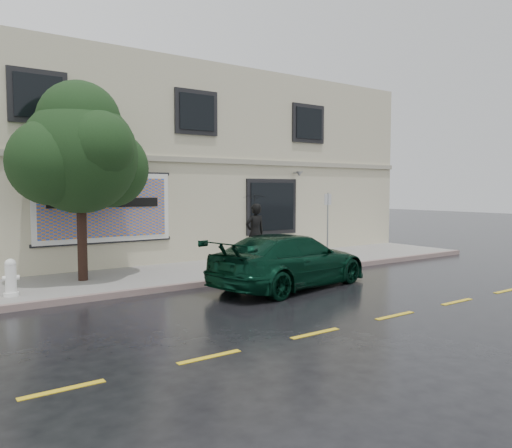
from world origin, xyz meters
TOP-DOWN VIEW (x-y plane):
  - ground at (0.00, 0.00)m, footprint 90.00×90.00m
  - sidewalk at (0.00, 3.25)m, footprint 20.00×3.50m
  - curb at (0.00, 1.50)m, footprint 20.00×0.18m
  - road_marking at (0.00, -3.50)m, footprint 19.00×0.12m
  - building at (0.00, 9.00)m, footprint 20.00×8.12m
  - billboard at (-3.20, 4.92)m, footprint 4.30×0.16m
  - car at (0.13, 0.08)m, footprint 5.25×3.07m
  - pedestrian at (1.38, 3.47)m, footprint 0.74×0.50m
  - umbrella at (1.38, 3.47)m, footprint 1.15×1.15m
  - street_tree at (-4.31, 3.49)m, footprint 3.05×3.05m
  - fire_hydrant at (-6.25, 2.41)m, footprint 0.36×0.33m
  - sign_pole at (3.58, 2.30)m, footprint 0.29×0.05m

SIDE VIEW (x-z plane):
  - ground at x=0.00m, z-range 0.00..0.00m
  - road_marking at x=0.00m, z-range 0.00..0.01m
  - sidewalk at x=0.00m, z-range 0.00..0.15m
  - curb at x=0.00m, z-range -0.01..0.15m
  - fire_hydrant at x=-6.25m, z-range 0.14..1.01m
  - car at x=0.13m, z-range 0.00..1.44m
  - pedestrian at x=1.38m, z-range 0.15..2.13m
  - sign_pole at x=3.58m, z-range 0.40..2.74m
  - billboard at x=-3.20m, z-range 0.95..3.15m
  - umbrella at x=1.38m, z-range 2.13..2.78m
  - street_tree at x=-4.31m, z-range 1.05..5.91m
  - building at x=0.00m, z-range 0.00..7.00m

